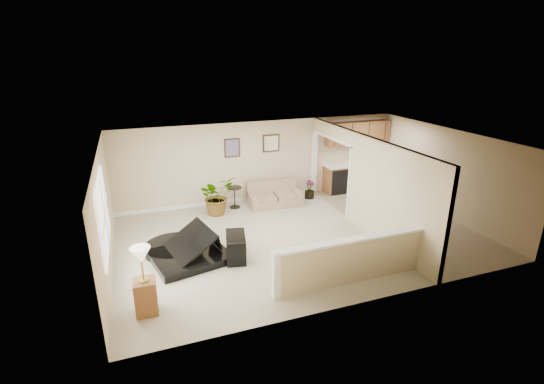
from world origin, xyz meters
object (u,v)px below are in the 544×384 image
object	(u,v)px
piano_bench	(236,247)
palm_plant	(217,196)
loveseat	(274,193)
accent_table	(235,195)
piano	(185,232)
lamp_stand	(145,286)
small_plant	(310,191)

from	to	relation	value
piano_bench	palm_plant	distance (m)	2.77
loveseat	accent_table	size ratio (longest dim) A/B	2.57
loveseat	piano	bearing A→B (deg)	-137.07
lamp_stand	piano_bench	bearing A→B (deg)	34.27
palm_plant	loveseat	bearing A→B (deg)	4.93
small_plant	lamp_stand	bearing A→B (deg)	-140.34
palm_plant	lamp_stand	size ratio (longest dim) A/B	0.97
palm_plant	small_plant	size ratio (longest dim) A/B	2.18
piano	palm_plant	size ratio (longest dim) A/B	1.70
piano_bench	accent_table	size ratio (longest dim) A/B	1.32
loveseat	small_plant	xyz separation A→B (m)	(1.26, 0.10, -0.10)
accent_table	piano	bearing A→B (deg)	-124.92
piano	piano_bench	size ratio (longest dim) A/B	2.55
piano_bench	accent_table	xyz separation A→B (m)	(0.78, 3.05, 0.13)
piano_bench	lamp_stand	bearing A→B (deg)	-145.73
loveseat	lamp_stand	distance (m)	5.91
small_plant	lamp_stand	world-z (taller)	lamp_stand
piano_bench	palm_plant	size ratio (longest dim) A/B	0.67
lamp_stand	loveseat	bearing A→B (deg)	46.74
accent_table	small_plant	xyz separation A→B (m)	(2.49, -0.04, -0.17)
accent_table	loveseat	bearing A→B (deg)	-6.59
palm_plant	small_plant	distance (m)	3.12
piano	lamp_stand	bearing A→B (deg)	-130.84
accent_table	lamp_stand	size ratio (longest dim) A/B	0.49
accent_table	small_plant	bearing A→B (deg)	-0.93
piano_bench	loveseat	distance (m)	3.54
loveseat	small_plant	bearing A→B (deg)	8.43
small_plant	accent_table	bearing A→B (deg)	179.07
piano_bench	palm_plant	world-z (taller)	palm_plant
loveseat	accent_table	distance (m)	1.23
piano	accent_table	distance (m)	3.21
piano_bench	accent_table	bearing A→B (deg)	75.64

